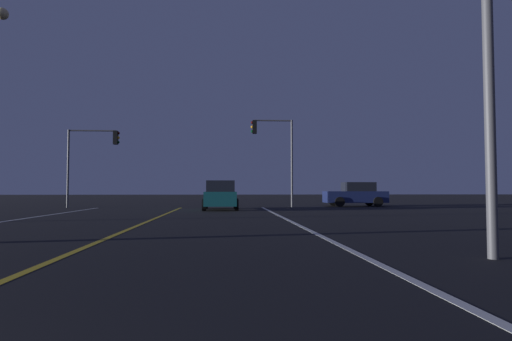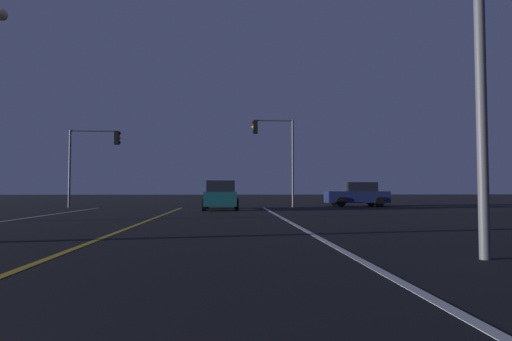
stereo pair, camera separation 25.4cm
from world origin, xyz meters
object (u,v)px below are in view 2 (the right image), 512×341
(car_crossing_side, at_px, (357,195))
(traffic_light_near_right, at_px, (274,143))
(traffic_light_near_left, at_px, (95,149))
(car_ahead_far, at_px, (221,196))

(car_crossing_side, bearing_deg, traffic_light_near_right, 11.49)
(car_crossing_side, bearing_deg, traffic_light_near_left, 3.93)
(traffic_light_near_right, bearing_deg, car_crossing_side, -168.51)
(traffic_light_near_right, bearing_deg, car_ahead_far, 43.91)
(car_crossing_side, relative_size, car_ahead_far, 1.00)
(traffic_light_near_left, bearing_deg, car_ahead_far, -21.93)
(car_crossing_side, height_order, traffic_light_near_right, traffic_light_near_right)
(car_crossing_side, relative_size, traffic_light_near_left, 0.84)
(car_ahead_far, relative_size, traffic_light_near_right, 0.73)
(car_ahead_far, distance_m, traffic_light_near_right, 5.99)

